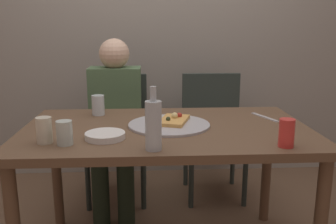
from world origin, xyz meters
name	(u,v)px	position (x,y,z in m)	size (l,w,h in m)	color
back_wall	(158,20)	(0.00, 1.31, 1.30)	(6.00, 0.10, 2.60)	gray
dining_table	(166,142)	(0.00, 0.00, 0.67)	(1.45, 0.87, 0.75)	brown
pizza_tray	(169,125)	(0.02, 0.02, 0.76)	(0.42, 0.42, 0.01)	#ADADB2
pizza_slice_last	(174,120)	(0.04, 0.05, 0.77)	(0.19, 0.25, 0.05)	tan
wine_bottle	(153,125)	(-0.07, -0.35, 0.86)	(0.07, 0.07, 0.27)	#B2BCC1
tumbler_near	(65,133)	(-0.45, -0.26, 0.80)	(0.07, 0.07, 0.11)	#B7C6BC
tumbler_far	(44,130)	(-0.55, -0.23, 0.81)	(0.07, 0.07, 0.12)	beige
wine_glass	(98,105)	(-0.38, 0.28, 0.81)	(0.07, 0.07, 0.12)	silver
soda_can	(287,133)	(0.49, -0.35, 0.81)	(0.07, 0.07, 0.12)	red
plate_stack	(105,136)	(-0.29, -0.19, 0.76)	(0.18, 0.18, 0.03)	white
table_knife	(265,117)	(0.56, 0.16, 0.75)	(0.22, 0.02, 0.01)	#B7B7BC
chair_left	(117,128)	(-0.32, 0.83, 0.51)	(0.44, 0.44, 0.90)	#2D3833
chair_right	(213,127)	(0.39, 0.83, 0.51)	(0.44, 0.44, 0.90)	#2D3833
guest_in_sweater	(115,116)	(-0.32, 0.68, 0.64)	(0.36, 0.56, 1.17)	#4C6B47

